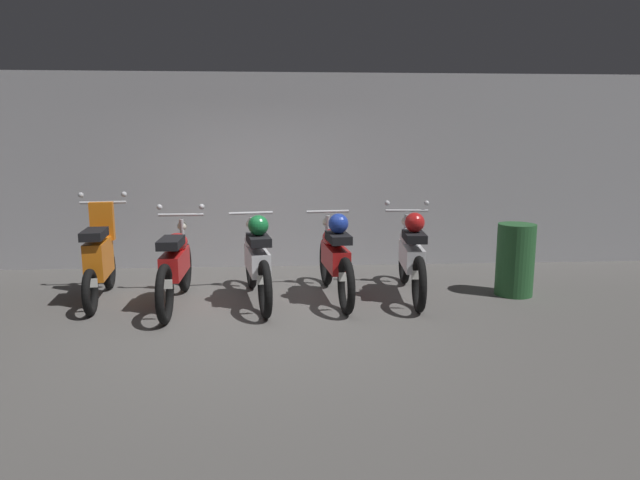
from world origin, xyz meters
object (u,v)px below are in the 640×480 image
motorbike_slot_3 (335,256)px  trash_bin (515,260)px  motorbike_slot_1 (175,265)px  motorbike_slot_4 (411,255)px  motorbike_slot_2 (257,259)px  motorbike_slot_0 (100,258)px

motorbike_slot_3 → trash_bin: 2.28m
motorbike_slot_1 → trash_bin: size_ratio=2.15×
motorbike_slot_3 → motorbike_slot_4: size_ratio=1.00×
motorbike_slot_2 → motorbike_slot_1: bearing=-174.2°
motorbike_slot_3 → trash_bin: size_ratio=2.14×
motorbike_slot_1 → motorbike_slot_3: size_ratio=1.00×
motorbike_slot_0 → trash_bin: 5.14m
motorbike_slot_0 → motorbike_slot_4: bearing=-1.0°
motorbike_slot_3 → motorbike_slot_4: (0.96, 0.03, 0.00)m
motorbike_slot_0 → motorbike_slot_3: size_ratio=0.86×
motorbike_slot_3 → trash_bin: (2.28, -0.00, -0.07)m
motorbike_slot_0 → motorbike_slot_1: 1.00m
motorbike_slot_1 → motorbike_slot_2: motorbike_slot_1 is taller
motorbike_slot_1 → motorbike_slot_4: (2.86, 0.21, 0.04)m
motorbike_slot_4 → trash_bin: (1.32, -0.03, -0.07)m
motorbike_slot_2 → motorbike_slot_3: same height
trash_bin → motorbike_slot_2: bearing=-178.5°
motorbike_slot_0 → motorbike_slot_2: 1.92m
motorbike_slot_4 → trash_bin: 1.32m
motorbike_slot_2 → trash_bin: size_ratio=2.13×
motorbike_slot_3 → motorbike_slot_4: motorbike_slot_4 is taller
motorbike_slot_0 → trash_bin: bearing=-1.1°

